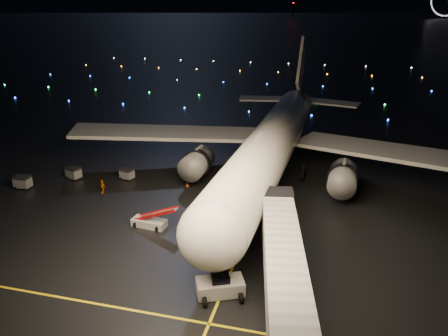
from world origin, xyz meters
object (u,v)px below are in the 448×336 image
Objects in this scene: belt_loader at (149,215)px; baggage_cart_2 at (23,182)px; airliner at (277,114)px; baggage_cart_0 at (127,174)px; pushback_tug at (220,284)px; crew_c at (102,186)px; baggage_cart_1 at (74,173)px.

belt_loader is 2.80× the size of baggage_cart_2.
airliner reaches higher than baggage_cart_0.
pushback_tug is 27.36m from crew_c.
baggage_cart_1 is at bearing 153.09° from belt_loader.
baggage_cart_0 is (-8.99, 12.63, -0.63)m from belt_loader.
baggage_cart_1 is (-7.72, -1.74, 0.07)m from baggage_cart_0.
crew_c is 0.93× the size of baggage_cart_2.
pushback_tug is at bearing -88.53° from airliner.
crew_c is 5.48m from baggage_cart_0.
baggage_cart_0 is at bearing 115.71° from crew_c.
crew_c is at bearing 3.72° from baggage_cart_2.
belt_loader is 12.34m from crew_c.
airliner is 26.87m from crew_c.
airliner is 30.41× the size of baggage_cart_2.
pushback_tug is (-0.45, -31.06, -8.09)m from airliner.
pushback_tug is 2.22× the size of baggage_cart_0.
airliner is 31.29× the size of baggage_cart_1.
belt_loader reaches higher than pushback_tug.
crew_c reaches higher than baggage_cart_0.
airliner is 10.85× the size of belt_loader.
pushback_tug is 30.39m from baggage_cart_0.
belt_loader is (-11.64, -20.98, -7.66)m from airliner.
airliner is 34.11× the size of baggage_cart_0.
belt_loader is 3.14× the size of baggage_cart_0.
airliner is at bearing 67.15° from belt_loader.
belt_loader is at bearing -39.26° from baggage_cart_0.
crew_c is 11.70m from baggage_cart_2.
crew_c is 1.04× the size of baggage_cart_0.
airliner is 32.67× the size of crew_c.
baggage_cart_2 is at bearing -137.60° from crew_c.
belt_loader is 19.96m from baggage_cart_1.
crew_c is (-21.63, -13.73, -8.11)m from airliner.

